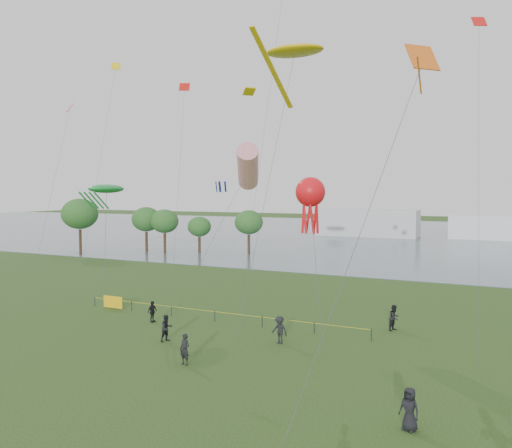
% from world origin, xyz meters
% --- Properties ---
extents(ground_plane, '(400.00, 400.00, 0.00)m').
position_xyz_m(ground_plane, '(0.00, 0.00, 0.00)').
color(ground_plane, '#1D3811').
extents(lake, '(400.00, 120.00, 0.08)m').
position_xyz_m(lake, '(0.00, 100.00, 0.02)').
color(lake, '#4F616C').
rests_on(lake, ground_plane).
extents(pavilion_left, '(22.00, 8.00, 6.00)m').
position_xyz_m(pavilion_left, '(-12.00, 95.00, 3.00)').
color(pavilion_left, silver).
rests_on(pavilion_left, ground_plane).
extents(pavilion_right, '(18.00, 7.00, 5.00)m').
position_xyz_m(pavilion_right, '(14.00, 98.00, 2.50)').
color(pavilion_right, silver).
rests_on(pavilion_right, ground_plane).
extents(trees, '(29.25, 16.51, 8.88)m').
position_xyz_m(trees, '(-36.68, 48.19, 5.56)').
color(trees, '#342317').
rests_on(trees, ground_plane).
extents(fence, '(24.07, 0.07, 1.05)m').
position_xyz_m(fence, '(-12.32, 15.80, 0.55)').
color(fence, black).
rests_on(fence, ground_plane).
extents(spectator_a, '(0.93, 1.04, 1.77)m').
position_xyz_m(spectator_a, '(-6.53, 9.95, 0.89)').
color(spectator_a, black).
rests_on(spectator_a, ground_plane).
extents(spectator_b, '(1.29, 0.92, 1.82)m').
position_xyz_m(spectator_b, '(0.45, 12.68, 0.91)').
color(spectator_b, black).
rests_on(spectator_b, ground_plane).
extents(spectator_c, '(0.47, 0.98, 1.63)m').
position_xyz_m(spectator_c, '(-10.40, 13.55, 0.81)').
color(spectator_c, black).
rests_on(spectator_c, ground_plane).
extents(spectator_d, '(1.04, 0.87, 1.81)m').
position_xyz_m(spectator_d, '(9.89, 3.92, 0.91)').
color(spectator_d, black).
rests_on(spectator_d, ground_plane).
extents(spectator_f, '(0.71, 0.51, 1.80)m').
position_xyz_m(spectator_f, '(-2.95, 6.64, 0.90)').
color(spectator_f, black).
rests_on(spectator_f, ground_plane).
extents(spectator_g, '(0.99, 1.09, 1.84)m').
position_xyz_m(spectator_g, '(6.73, 19.05, 0.92)').
color(spectator_g, black).
rests_on(spectator_g, ground_plane).
extents(kite_stingray, '(4.63, 9.92, 21.11)m').
position_xyz_m(kite_stingray, '(-1.22, 19.44, 20.65)').
color(kite_stingray, '#3F3F42').
extents(kite_windsock, '(7.24, 5.02, 13.81)m').
position_xyz_m(kite_windsock, '(-5.11, 19.36, 11.94)').
color(kite_windsock, '#3F3F42').
extents(kite_creature, '(3.79, 5.64, 10.59)m').
position_xyz_m(kite_creature, '(-17.81, 17.04, 10.17)').
color(kite_creature, '#3F3F42').
extents(kite_octopus, '(3.55, 5.75, 10.97)m').
position_xyz_m(kite_octopus, '(1.36, 16.03, 9.83)').
color(kite_octopus, '#3F3F42').
extents(kite_delta, '(4.32, 10.24, 16.63)m').
position_xyz_m(kite_delta, '(9.60, 6.38, 15.20)').
color(kite_delta, '#3F3F42').
extents(small_kites, '(38.77, 10.40, 13.82)m').
position_xyz_m(small_kites, '(-5.03, 19.09, 22.16)').
color(small_kites, red).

